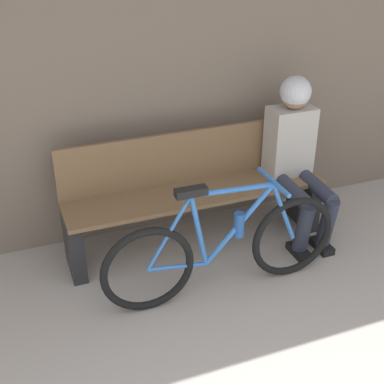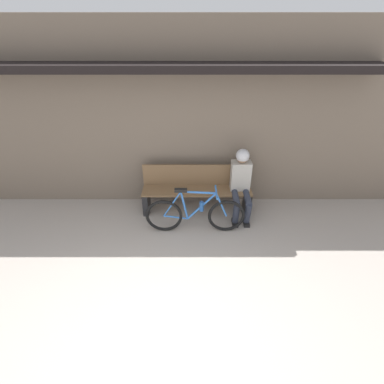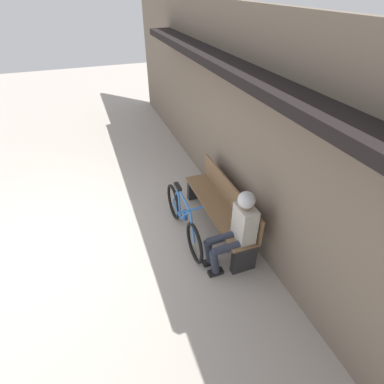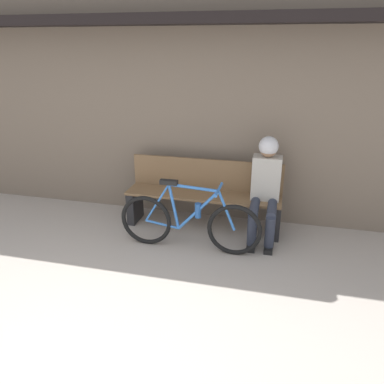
% 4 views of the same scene
% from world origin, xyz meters
% --- Properties ---
extents(ground_plane, '(24.00, 24.00, 0.00)m').
position_xyz_m(ground_plane, '(0.00, 0.00, 0.00)').
color(ground_plane, '#ADA399').
extents(storefront_wall, '(12.00, 0.56, 3.20)m').
position_xyz_m(storefront_wall, '(0.00, 2.98, 1.66)').
color(storefront_wall, '#756656').
rests_on(storefront_wall, ground_plane).
extents(park_bench_near, '(1.96, 0.42, 0.87)m').
position_xyz_m(park_bench_near, '(0.47, 2.60, 0.43)').
color(park_bench_near, brown).
rests_on(park_bench_near, ground_plane).
extents(bicycle, '(1.65, 0.40, 0.83)m').
position_xyz_m(bicycle, '(0.43, 1.97, 0.34)').
color(bicycle, black).
rests_on(bicycle, ground_plane).
extents(person_seated, '(0.34, 0.66, 1.25)m').
position_xyz_m(person_seated, '(1.24, 2.47, 0.72)').
color(person_seated, '#2D3342').
rests_on(person_seated, ground_plane).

